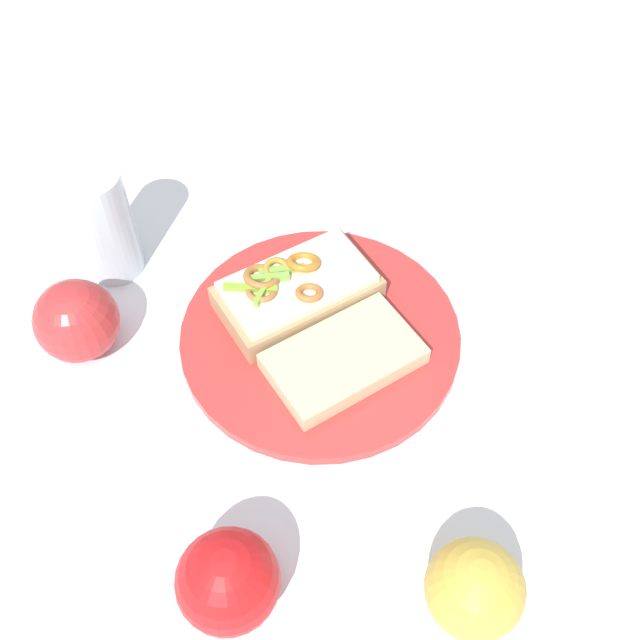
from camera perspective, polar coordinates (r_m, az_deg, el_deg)
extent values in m
plane|color=white|center=(0.76, 0.00, -1.46)|extent=(2.00, 2.00, 0.00)
cylinder|color=#BD3432|center=(0.76, 0.00, -1.19)|extent=(0.28, 0.28, 0.01)
cube|color=tan|center=(0.77, -1.74, 1.97)|extent=(0.16, 0.09, 0.03)
cube|color=#F0E4C8|center=(0.75, -1.77, 2.86)|extent=(0.15, 0.08, 0.01)
torus|color=#B96B34|center=(0.73, -0.91, 2.02)|extent=(0.04, 0.04, 0.01)
torus|color=#AA812F|center=(0.75, -3.28, 3.81)|extent=(0.04, 0.04, 0.02)
torus|color=#A96831|center=(0.75, -4.41, 3.26)|extent=(0.04, 0.04, 0.02)
torus|color=#AE6B38|center=(0.74, -4.44, 2.20)|extent=(0.04, 0.04, 0.01)
torus|color=#C17824|center=(0.76, -1.26, 4.38)|extent=(0.04, 0.04, 0.02)
cube|color=#7DAE48|center=(0.75, -3.81, 3.17)|extent=(0.04, 0.02, 0.01)
cube|color=#82BB31|center=(0.74, -5.26, 2.40)|extent=(0.05, 0.04, 0.01)
cube|color=#82AD38|center=(0.74, -4.25, 2.25)|extent=(0.03, 0.03, 0.01)
cube|color=#7DAA3F|center=(0.75, -2.94, 3.78)|extent=(0.04, 0.02, 0.01)
cube|color=beige|center=(0.72, 1.84, -2.89)|extent=(0.15, 0.09, 0.02)
sphere|color=#BB2F2F|center=(0.76, -17.83, -0.06)|extent=(0.12, 0.12, 0.08)
sphere|color=red|center=(0.61, -6.93, -18.89)|extent=(0.09, 0.09, 0.08)
sphere|color=gold|center=(0.62, 11.55, -19.20)|extent=(0.10, 0.10, 0.08)
cylinder|color=silver|center=(0.81, -15.97, 6.96)|extent=(0.06, 0.06, 0.13)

